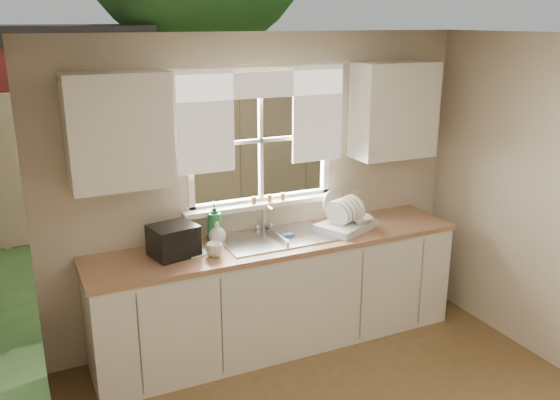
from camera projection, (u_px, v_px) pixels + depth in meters
name	position (u px, v px, depth m)	size (l,w,h in m)	color
room_walls	(419.00, 289.00, 3.09)	(3.62, 4.02, 2.50)	beige
ceiling	(429.00, 39.00, 2.78)	(3.60, 4.00, 0.02)	silver
window	(262.00, 161.00, 4.81)	(1.38, 0.16, 1.06)	white
curtains	(264.00, 106.00, 4.63)	(1.50, 0.03, 0.81)	white
base_cabinets	(278.00, 294.00, 4.84)	(3.00, 0.62, 0.87)	silver
countertop	(278.00, 242.00, 4.70)	(3.04, 0.65, 0.04)	#A37251
upper_cabinet_left	(118.00, 131.00, 4.08)	(0.70, 0.33, 0.80)	silver
upper_cabinet_right	(394.00, 110.00, 5.01)	(0.70, 0.33, 0.80)	silver
wall_outlet	(353.00, 196.00, 5.27)	(0.08, 0.01, 0.12)	beige
sill_jars	(269.00, 198.00, 4.86)	(0.30, 0.04, 0.06)	brown
sink	(277.00, 247.00, 4.75)	(0.88, 0.52, 0.40)	#B7B7BC
dish_rack	(345.00, 221.00, 4.92)	(0.55, 0.50, 0.31)	silver
bowl	(361.00, 219.00, 4.92)	(0.20, 0.20, 0.05)	silver
soap_bottle_a	(215.00, 222.00, 4.63)	(0.12, 0.12, 0.32)	#287B3F
soap_bottle_b	(167.00, 241.00, 4.40)	(0.09, 0.09, 0.20)	blue
soap_bottle_c	(217.00, 232.00, 4.61)	(0.14, 0.14, 0.18)	beige
saucer	(194.00, 253.00, 4.42)	(0.20, 0.20, 0.01)	beige
cup	(214.00, 250.00, 4.36)	(0.13, 0.13, 0.10)	beige
black_appliance	(173.00, 240.00, 4.36)	(0.32, 0.28, 0.23)	black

